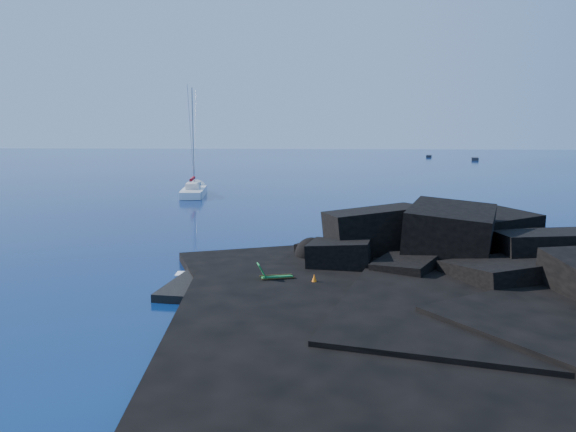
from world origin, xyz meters
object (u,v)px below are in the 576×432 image
sailboat (194,196)px  distant_boat_b (475,160)px  deck_chair (277,272)px  distant_boat_a (429,157)px  marker_cone (314,281)px  sunbather (300,270)px

sailboat → distant_boat_b: bearing=49.5°
deck_chair → distant_boat_a: deck_chair is taller
marker_cone → deck_chair: bearing=163.1°
distant_boat_a → distant_boat_b: distant_boat_b is taller
deck_chair → sunbather: size_ratio=0.95×
sunbather → distant_boat_b: size_ratio=0.32×
sunbather → distant_boat_a: 133.85m
sunbather → marker_cone: (0.76, -2.49, 0.13)m
sailboat → distant_boat_a: bearing=58.0°
marker_cone → distant_boat_b: size_ratio=0.12×
marker_cone → distant_boat_a: marker_cone is taller
sailboat → marker_cone: bearing=-77.1°
sailboat → distant_boat_a: 104.64m
sailboat → deck_chair: bearing=-79.1°
sunbather → distant_boat_a: size_ratio=0.37×
deck_chair → distant_boat_b: deck_chair is taller
distant_boat_a → sailboat: bearing=-102.8°
sailboat → distant_boat_b: (51.16, 80.41, 0.00)m
deck_chair → distant_boat_a: (29.94, 132.65, -0.89)m
sailboat → marker_cone: size_ratio=19.46×
sailboat → marker_cone: (14.37, -37.59, 0.66)m
sunbather → marker_cone: bearing=-82.3°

